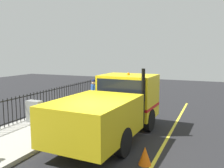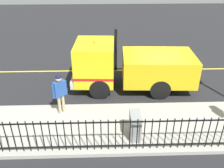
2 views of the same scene
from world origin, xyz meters
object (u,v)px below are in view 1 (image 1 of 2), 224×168
traffic_cone (145,156)px  work_truck (115,104)px  utility_cabinet (34,111)px  worker_standing (94,92)px

traffic_cone → work_truck: bearing=-48.1°
utility_cabinet → worker_standing: bearing=-119.3°
worker_standing → traffic_cone: bearing=2.2°
worker_standing → traffic_cone: worker_standing is taller
work_truck → utility_cabinet: size_ratio=6.01×
worker_standing → utility_cabinet: 3.35m
work_truck → traffic_cone: work_truck is taller
work_truck → traffic_cone: bearing=-45.4°
work_truck → traffic_cone: size_ratio=10.72×
utility_cabinet → traffic_cone: bearing=161.6°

